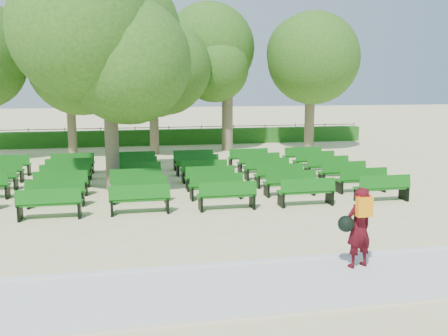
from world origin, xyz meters
name	(u,v)px	position (x,y,z in m)	size (l,w,h in m)	color
ground	(180,198)	(0.00, 0.00, 0.00)	(120.00, 120.00, 0.00)	beige
paving	(228,289)	(0.00, -7.40, 0.03)	(30.00, 2.20, 0.06)	silver
curb	(216,265)	(0.00, -6.25, 0.05)	(30.00, 0.12, 0.10)	silver
hedge	(153,137)	(0.00, 14.00, 0.45)	(26.00, 0.70, 0.90)	#1F5D17
fence	(153,144)	(0.00, 14.40, 0.00)	(26.00, 0.10, 1.02)	black
tree_line	(158,154)	(0.00, 10.00, 0.00)	(21.80, 6.80, 7.04)	#32621A
bench_array	(137,186)	(-1.32, 1.76, 0.09)	(1.73, 0.66, 1.07)	#105C10
tree_among	(109,55)	(-2.11, 1.59, 4.55)	(4.61, 4.61, 6.64)	brown
person	(358,226)	(2.69, -6.91, 0.89)	(0.79, 0.52, 1.60)	#3F0910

